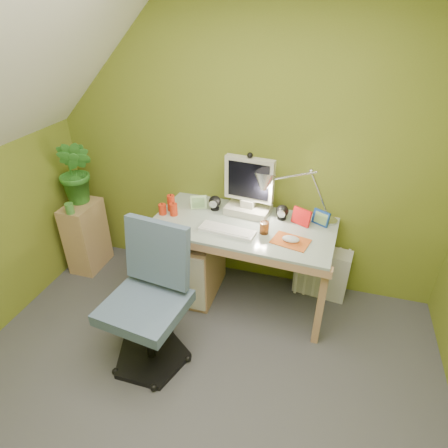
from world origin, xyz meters
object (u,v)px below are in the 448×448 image
(desk, at_px, (241,263))
(desk_lamp, at_px, (310,183))
(task_chair, at_px, (144,305))
(radiator, at_px, (322,272))
(monitor, at_px, (249,183))
(side_ledge, at_px, (86,236))
(potted_plant, at_px, (76,172))

(desk, height_order, desk_lamp, desk_lamp)
(task_chair, bearing_deg, radiator, 51.71)
(desk, xyz_separation_m, task_chair, (-0.44, -0.79, 0.14))
(desk, distance_m, radiator, 0.70)
(monitor, xyz_separation_m, radiator, (0.63, 0.09, -0.77))
(desk, height_order, side_ledge, desk)
(desk_lamp, distance_m, radiator, 0.85)
(side_ledge, distance_m, task_chair, 1.34)
(potted_plant, distance_m, task_chair, 1.43)
(monitor, relative_size, radiator, 1.19)
(desk, distance_m, task_chair, 0.92)
(potted_plant, relative_size, task_chair, 0.57)
(desk_lamp, height_order, task_chair, desk_lamp)
(monitor, bearing_deg, side_ledge, -168.80)
(desk_lamp, height_order, radiator, desk_lamp)
(desk, relative_size, side_ledge, 2.11)
(desk, height_order, monitor, monitor)
(potted_plant, height_order, radiator, potted_plant)
(radiator, bearing_deg, desk, -149.71)
(desk, distance_m, side_ledge, 1.48)
(monitor, xyz_separation_m, task_chair, (-0.44, -0.97, -0.49))
(desk, xyz_separation_m, side_ledge, (-1.48, 0.05, -0.04))
(monitor, bearing_deg, desk, -83.79)
(task_chair, relative_size, radiator, 2.33)
(potted_plant, bearing_deg, radiator, 4.58)
(monitor, distance_m, task_chair, 1.17)
(monitor, height_order, radiator, monitor)
(monitor, height_order, potted_plant, monitor)
(side_ledge, relative_size, radiator, 1.49)
(desk, distance_m, monitor, 0.65)
(desk_lamp, bearing_deg, potted_plant, 171.47)
(monitor, distance_m, desk_lamp, 0.45)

